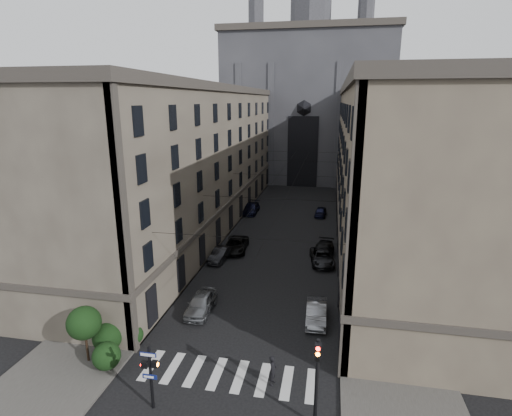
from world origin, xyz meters
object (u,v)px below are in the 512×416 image
Objects in this scene: car_left_far at (251,208)px; traffic_light_right at (317,373)px; car_left_near at (201,303)px; pedestrian at (273,370)px; car_right_midfar at (323,251)px; gothic_tower at (308,96)px; pedestrian_signal_left at (150,372)px; car_left_midfar at (236,245)px; car_left_midnear at (220,254)px; car_right_far at (321,212)px; car_right_near at (316,312)px; car_right_midnear at (322,257)px.

traffic_light_right is at bearing -74.25° from car_left_far.
pedestrian is (7.10, -7.49, 0.18)m from car_left_near.
gothic_tower is at bearing 102.21° from car_right_midfar.
pedestrian_signal_left is 41.04m from car_left_far.
traffic_light_right is 4.53m from pedestrian.
car_left_midfar is at bearing -85.04° from car_left_far.
car_left_far is at bearing 21.52° from pedestrian.
car_left_near is 1.11× the size of car_left_midnear.
car_right_midfar is at bearing -83.25° from car_right_far.
car_right_near is 30.12m from car_right_far.
pedestrian_signal_left is 0.95× the size of car_left_midnear.
car_right_near is 11.82m from car_right_midnear.
car_left_midfar is at bearing 90.62° from car_left_near.
gothic_tower is 37.23m from car_left_far.
car_right_midfar reaches higher than car_left_midnear.
pedestrian_signal_left is 14.20m from car_right_near.
traffic_light_right is at bearing -84.72° from car_right_far.
car_right_far is 2.02× the size of pedestrian.
car_left_near is at bearing 133.60° from traffic_light_right.
car_left_midnear is 3.27m from car_left_midfar.
car_left_midfar is (-4.62, -48.68, -17.05)m from gothic_tower.
pedestrian_signal_left is 7.30m from pedestrian.
car_right_midnear is (9.50, 12.21, -0.09)m from car_left_near.
car_left_midfar is 1.20× the size of car_right_near.
pedestrian is at bearing -90.67° from car_right_midfar.
traffic_light_right is 22.65m from car_right_midnear.
pedestrian is at bearing -47.65° from car_left_near.
traffic_light_right is 1.23× the size of car_left_midnear.
car_left_midfar is 18.81m from car_right_far.
traffic_light_right is 40.89m from car_right_far.
car_right_near is (5.20, -62.36, -17.06)m from gothic_tower.
car_left_midfar is (-0.42, 14.07, -0.05)m from car_left_near.
car_left_far reaches higher than car_left_midnear.
car_left_midnear is at bearing -158.26° from car_right_midfar.
pedestrian_signal_left is at bearing -86.74° from car_left_far.
gothic_tower is at bearing 94.38° from traffic_light_right.
car_left_near is 15.47m from car_right_midnear.
car_right_near reaches higher than car_right_midnear.
car_right_midfar is at bearing 54.69° from car_left_near.
gothic_tower reaches higher than car_right_near.
car_left_midnear is at bearing -88.94° from car_left_far.
gothic_tower is at bearing 85.06° from car_left_near.
car_left_near is 0.90× the size of car_right_midfar.
car_left_near is at bearing 93.66° from pedestrian_signal_left.
car_right_midnear is 19.84m from pedestrian.
car_left_near reaches higher than car_right_far.
traffic_light_right is at bearing -47.51° from car_left_near.
car_left_near is at bearing -92.78° from car_left_midfar.
gothic_tower is 11.15× the size of traffic_light_right.
gothic_tower is 53.61m from car_right_midnear.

